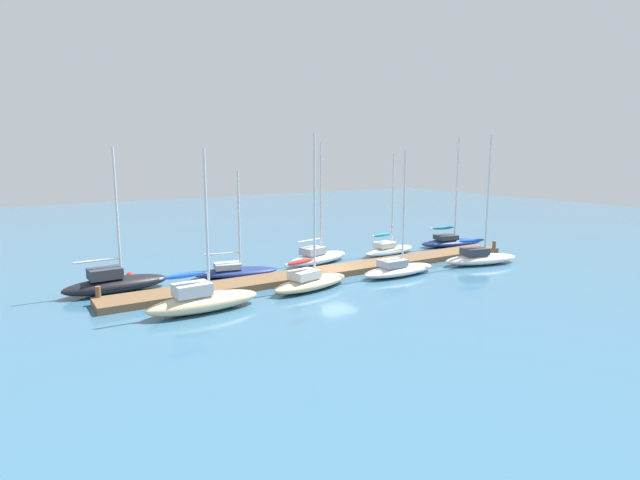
{
  "coord_description": "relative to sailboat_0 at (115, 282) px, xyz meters",
  "views": [
    {
      "loc": [
        -18.65,
        -27.59,
        8.09
      ],
      "look_at": [
        0.0,
        2.0,
        2.0
      ],
      "focal_mm": 28.66,
      "sensor_mm": 36.0,
      "label": 1
    }
  ],
  "objects": [
    {
      "name": "dock_piling_near_end",
      "position": [
        -1.23,
        -2.0,
        -0.1
      ],
      "size": [
        0.28,
        0.28,
        1.0
      ],
      "primitive_type": "cylinder",
      "color": "brown",
      "rests_on": "ground_plane"
    },
    {
      "name": "mooring_buoy_orange",
      "position": [
        0.78,
        3.19,
        -0.34
      ],
      "size": [
        0.53,
        0.53,
        0.53
      ],
      "primitive_type": "sphere",
      "color": "orange",
      "rests_on": "ground_plane"
    },
    {
      "name": "sailboat_1",
      "position": [
        3.05,
        -6.17,
        0.04
      ],
      "size": [
        6.02,
        1.96,
        8.23
      ],
      "rotation": [
        0.0,
        0.0,
        0.04
      ],
      "color": "beige",
      "rests_on": "ground_plane"
    },
    {
      "name": "sailboat_4",
      "position": [
        14.02,
        0.29,
        -0.06
      ],
      "size": [
        5.82,
        3.0,
        8.73
      ],
      "rotation": [
        0.0,
        0.0,
        0.24
      ],
      "color": "white",
      "rests_on": "ground_plane"
    },
    {
      "name": "mooring_buoy_red",
      "position": [
        1.36,
        2.48,
        -0.33
      ],
      "size": [
        0.55,
        0.55,
        0.55
      ],
      "primitive_type": "sphere",
      "color": "red",
      "rests_on": "ground_plane"
    },
    {
      "name": "sailboat_3",
      "position": [
        9.9,
        -5.47,
        -0.04
      ],
      "size": [
        5.76,
        2.88,
        9.14
      ],
      "rotation": [
        0.0,
        0.0,
        0.21
      ],
      "color": "beige",
      "rests_on": "ground_plane"
    },
    {
      "name": "sailboat_7",
      "position": [
        23.86,
        -6.19,
        -0.04
      ],
      "size": [
        6.11,
        3.01,
        9.21
      ],
      "rotation": [
        0.0,
        0.0,
        -0.23
      ],
      "color": "white",
      "rests_on": "ground_plane"
    },
    {
      "name": "dock_piling_far_end",
      "position": [
        28.05,
        -3.99,
        -0.1
      ],
      "size": [
        0.28,
        0.28,
        1.0
      ],
      "primitive_type": "cylinder",
      "color": "brown",
      "rests_on": "ground_plane"
    },
    {
      "name": "sailboat_0",
      "position": [
        0.0,
        0.0,
        0.0
      ],
      "size": [
        5.97,
        2.19,
        8.36
      ],
      "rotation": [
        0.0,
        0.0,
        0.05
      ],
      "color": "black",
      "rests_on": "ground_plane"
    },
    {
      "name": "dock_pier",
      "position": [
        13.41,
        -2.99,
        -0.4
      ],
      "size": [
        30.08,
        2.3,
        0.4
      ],
      "primitive_type": "cube",
      "color": "brown",
      "rests_on": "ground_plane"
    },
    {
      "name": "sailboat_6",
      "position": [
        20.55,
        0.13,
        -0.1
      ],
      "size": [
        5.46,
        2.35,
        7.94
      ],
      "rotation": [
        0.0,
        0.0,
        0.13
      ],
      "color": "white",
      "rests_on": "ground_plane"
    },
    {
      "name": "sailboat_5",
      "position": [
        16.6,
        -5.6,
        -0.12
      ],
      "size": [
        5.75,
        1.87,
        8.2
      ],
      "rotation": [
        0.0,
        0.0,
        0.02
      ],
      "color": "white",
      "rests_on": "ground_plane"
    },
    {
      "name": "sailboat_8",
      "position": [
        27.41,
        0.06,
        -0.11
      ],
      "size": [
        6.1,
        3.18,
        9.28
      ],
      "rotation": [
        0.0,
        0.0,
        -0.22
      ],
      "color": "navy",
      "rests_on": "ground_plane"
    },
    {
      "name": "ground_plane",
      "position": [
        13.41,
        -2.99,
        -0.6
      ],
      "size": [
        120.0,
        120.0,
        0.0
      ],
      "primitive_type": "plane",
      "color": "#386684"
    },
    {
      "name": "sailboat_2",
      "position": [
        7.42,
        -0.05,
        -0.21
      ],
      "size": [
        5.8,
        3.09,
        6.91
      ],
      "rotation": [
        0.0,
        0.0,
        -0.23
      ],
      "color": "navy",
      "rests_on": "ground_plane"
    }
  ]
}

